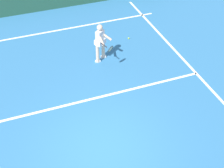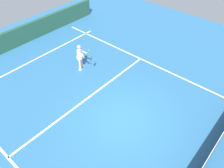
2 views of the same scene
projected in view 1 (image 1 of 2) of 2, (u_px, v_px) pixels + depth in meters
The scene contains 5 objects.
ground_plane at pixel (102, 150), 9.36m from camera, with size 24.83×24.83×0.00m, color teal.
baseline_marking at pixel (51, 32), 14.44m from camera, with size 9.91×0.10×0.01m, color white.
service_line_marking at pixel (81, 102), 10.93m from camera, with size 8.91×0.10×0.01m, color white.
tennis_player at pixel (101, 42), 12.24m from camera, with size 0.69×1.14×1.55m.
tennis_ball_near at pixel (129, 38), 13.96m from camera, with size 0.07×0.07×0.07m, color #D1E533.
Camera 1 is at (1.81, 5.70, 7.45)m, focal length 52.28 mm.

